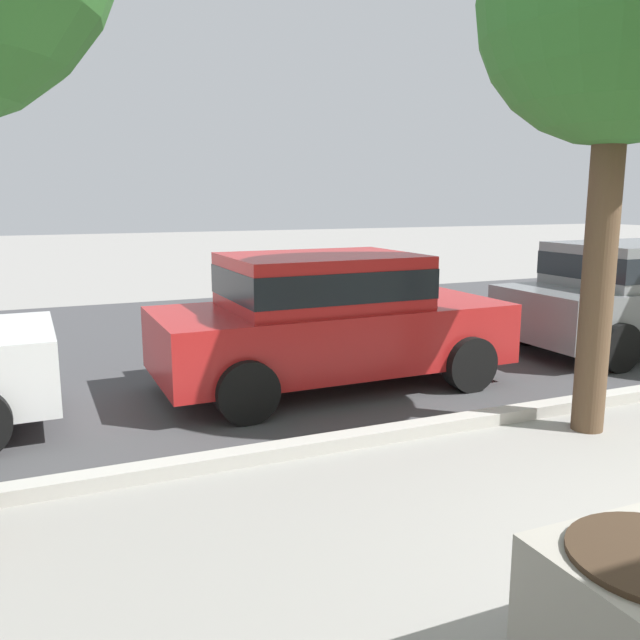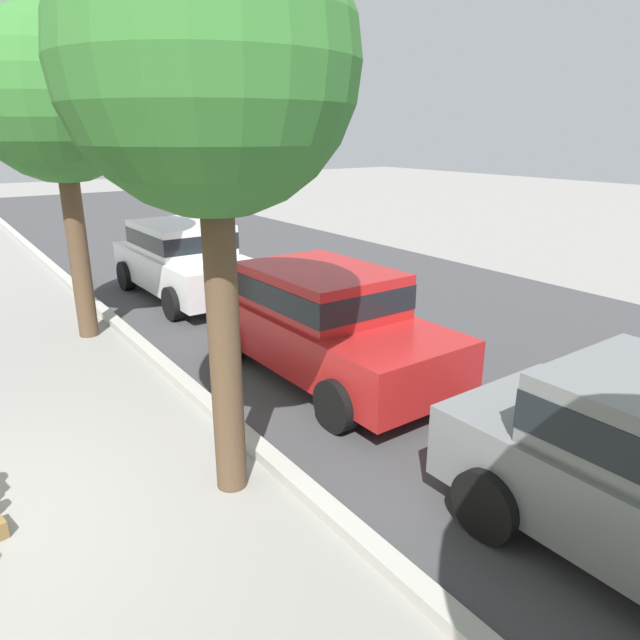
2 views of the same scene
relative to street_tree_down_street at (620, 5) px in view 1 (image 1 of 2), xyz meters
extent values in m
cube|color=#424244|center=(-0.65, 5.11, -3.81)|extent=(60.00, 9.00, 0.01)
cube|color=#B2AFA8|center=(-0.65, 0.51, -3.75)|extent=(60.00, 0.20, 0.12)
cylinder|color=brown|center=(0.00, 0.00, -2.31)|extent=(0.30, 0.30, 3.00)
sphere|color=#387A33|center=(0.00, 0.00, 0.04)|extent=(2.43, 2.43, 2.43)
cube|color=#B21E1E|center=(-1.64, 2.33, -3.20)|extent=(4.13, 1.77, 0.70)
cube|color=#B21E1E|center=(-1.79, 2.33, -2.55)|extent=(2.16, 1.60, 0.60)
cube|color=black|center=(-1.79, 2.33, -2.55)|extent=(2.17, 1.62, 0.33)
cylinder|color=black|center=(-0.32, 3.20, -3.49)|extent=(0.64, 0.23, 0.64)
cylinder|color=black|center=(-0.29, 1.50, -3.49)|extent=(0.64, 0.23, 0.64)
cylinder|color=black|center=(-2.98, 3.16, -3.49)|extent=(0.64, 0.23, 0.64)
cylinder|color=black|center=(-2.95, 1.46, -3.49)|extent=(0.64, 0.23, 0.64)
cube|color=slate|center=(3.26, 2.33, -3.20)|extent=(4.13, 1.77, 0.70)
cube|color=slate|center=(3.11, 2.33, -2.55)|extent=(2.16, 1.60, 0.60)
cube|color=black|center=(3.11, 2.33, -2.55)|extent=(2.17, 1.62, 0.33)
cylinder|color=black|center=(1.91, 3.16, -3.49)|extent=(0.64, 0.23, 0.64)
cylinder|color=black|center=(1.94, 1.46, -3.49)|extent=(0.64, 0.23, 0.64)
camera|label=1|loc=(-4.72, -4.49, -1.61)|focal=36.69mm
camera|label=2|loc=(4.51, -2.10, -0.47)|focal=32.11mm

